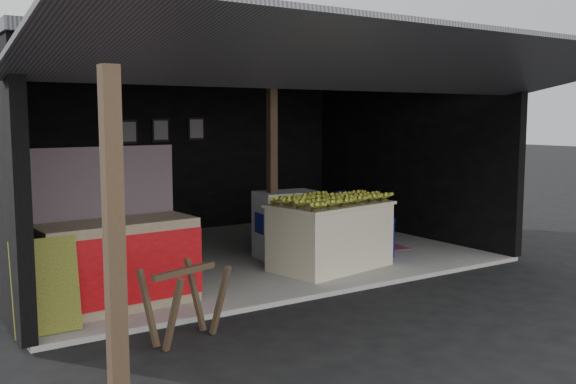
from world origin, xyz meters
TOP-DOWN VIEW (x-y plane):
  - ground at (0.00, 0.00)m, footprint 80.00×80.00m
  - concrete_slab at (0.00, 2.50)m, footprint 7.00×5.00m
  - shophouse at (0.00, 2.82)m, footprint 7.40×7.29m
  - banana_table at (0.70, 1.00)m, footprint 1.82×1.30m
  - banana_pile at (0.70, 1.00)m, footprint 1.68×1.18m
  - white_crate at (0.57, 1.91)m, footprint 0.96×0.70m
  - neighbor_stall at (-2.40, 0.85)m, footprint 1.77×0.89m
  - green_signboard at (-3.27, 0.33)m, footprint 0.62×0.19m
  - sawhorse at (-2.18, -0.49)m, footprint 0.81×0.80m
  - water_barrel at (1.78, 1.14)m, footprint 0.38×0.38m
  - plastic_chair at (2.31, 2.75)m, footprint 0.49×0.49m
  - magenta_rug at (1.88, 1.90)m, footprint 1.63×1.20m
  - picture_frames at (-0.17, 4.89)m, footprint 1.62×0.04m

SIDE VIEW (x-z plane):
  - ground at x=0.00m, z-range 0.00..0.00m
  - concrete_slab at x=0.00m, z-range 0.00..0.06m
  - magenta_rug at x=1.88m, z-range 0.06..0.07m
  - water_barrel at x=1.78m, z-range 0.06..0.61m
  - sawhorse at x=-2.18m, z-range 0.10..0.82m
  - banana_table at x=0.70m, z-range 0.06..0.98m
  - green_signboard at x=-3.27m, z-range 0.06..0.99m
  - plastic_chair at x=2.31m, z-range 0.13..0.94m
  - white_crate at x=0.57m, z-range 0.06..1.06m
  - neighbor_stall at x=-2.40m, z-range -0.30..1.48m
  - banana_pile at x=0.70m, z-range 0.98..1.16m
  - picture_frames at x=-0.17m, z-range 1.70..2.16m
  - shophouse at x=0.00m, z-range 0.59..3.61m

